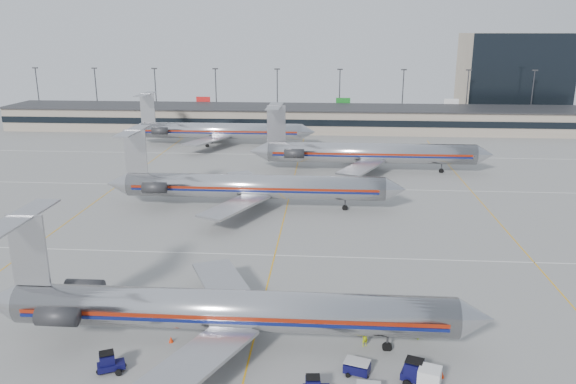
# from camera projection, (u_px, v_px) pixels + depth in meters

# --- Properties ---
(ground) EXTENTS (260.00, 260.00, 0.00)m
(ground) POSITION_uv_depth(u_px,v_px,m) (265.00, 293.00, 56.99)
(ground) COLOR gray
(ground) RESTS_ON ground
(apron_markings) EXTENTS (160.00, 0.15, 0.02)m
(apron_markings) POSITION_uv_depth(u_px,v_px,m) (275.00, 255.00, 66.57)
(apron_markings) COLOR silver
(apron_markings) RESTS_ON ground
(terminal) EXTENTS (162.00, 17.00, 6.25)m
(terminal) POSITION_uv_depth(u_px,v_px,m) (306.00, 118.00, 150.02)
(terminal) COLOR gray
(terminal) RESTS_ON ground
(light_mast_row) EXTENTS (163.60, 0.40, 15.28)m
(light_mast_row) POSITION_uv_depth(u_px,v_px,m) (308.00, 92.00, 161.96)
(light_mast_row) COLOR #38383D
(light_mast_row) RESTS_ON ground
(distant_building) EXTENTS (30.00, 20.00, 25.00)m
(distant_building) POSITION_uv_depth(u_px,v_px,m) (512.00, 75.00, 171.87)
(distant_building) COLOR tan
(distant_building) RESTS_ON ground
(jet_foreground) EXTENTS (43.13, 25.39, 11.29)m
(jet_foreground) POSITION_uv_depth(u_px,v_px,m) (222.00, 309.00, 46.81)
(jet_foreground) COLOR silver
(jet_foreground) RESTS_ON ground
(jet_second_row) EXTENTS (44.93, 26.46, 11.76)m
(jet_second_row) POSITION_uv_depth(u_px,v_px,m) (249.00, 186.00, 83.45)
(jet_second_row) COLOR silver
(jet_second_row) RESTS_ON ground
(jet_third_row) EXTENTS (45.62, 28.06, 12.47)m
(jet_third_row) POSITION_uv_depth(u_px,v_px,m) (366.00, 153.00, 105.27)
(jet_third_row) COLOR silver
(jet_third_row) RESTS_ON ground
(jet_back_row) EXTENTS (43.77, 26.92, 11.97)m
(jet_back_row) POSITION_uv_depth(u_px,v_px,m) (217.00, 130.00, 129.60)
(jet_back_row) COLOR silver
(jet_back_row) RESTS_ON ground
(tug_left) EXTENTS (2.32, 1.82, 1.69)m
(tug_left) POSITION_uv_depth(u_px,v_px,m) (109.00, 363.00, 43.63)
(tug_left) COLOR #0A0935
(tug_left) RESTS_ON ground
(tug_right) EXTENTS (2.76, 2.02, 2.02)m
(tug_right) POSITION_uv_depth(u_px,v_px,m) (416.00, 373.00, 42.10)
(tug_right) COLOR #0A0935
(tug_right) RESTS_ON ground
(cart_outer) EXTENTS (2.23, 1.83, 1.09)m
(cart_outer) POSITION_uv_depth(u_px,v_px,m) (357.00, 367.00, 43.43)
(cart_outer) COLOR #0A0935
(cart_outer) RESTS_ON ground
(uld_container) EXTENTS (2.31, 2.10, 2.01)m
(uld_container) POSITION_uv_depth(u_px,v_px,m) (429.00, 381.00, 41.02)
(uld_container) COLOR #2D2D30
(uld_container) RESTS_ON ground
(belt_loader) EXTENTS (4.71, 2.37, 2.41)m
(belt_loader) POSITION_uv_depth(u_px,v_px,m) (376.00, 323.00, 49.76)
(belt_loader) COLOR #A2A2A2
(belt_loader) RESTS_ON ground
(ramp_worker_near) EXTENTS (0.68, 0.62, 1.56)m
(ramp_worker_near) POSITION_uv_depth(u_px,v_px,m) (365.00, 338.00, 47.20)
(ramp_worker_near) COLOR #B0C612
(ramp_worker_near) RESTS_ON ground
(ramp_worker_far) EXTENTS (1.14, 1.12, 1.85)m
(ramp_worker_far) POSITION_uv_depth(u_px,v_px,m) (417.00, 329.00, 48.24)
(ramp_worker_far) COLOR #C1EF16
(ramp_worker_far) RESTS_ON ground
(cone_right) EXTENTS (0.58, 0.58, 0.67)m
(cone_right) POSITION_uv_depth(u_px,v_px,m) (441.00, 373.00, 43.03)
(cone_right) COLOR red
(cone_right) RESTS_ON ground
(cone_left) EXTENTS (0.44, 0.44, 0.54)m
(cone_left) POSITION_uv_depth(u_px,v_px,m) (171.00, 339.00, 47.92)
(cone_left) COLOR red
(cone_left) RESTS_ON ground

